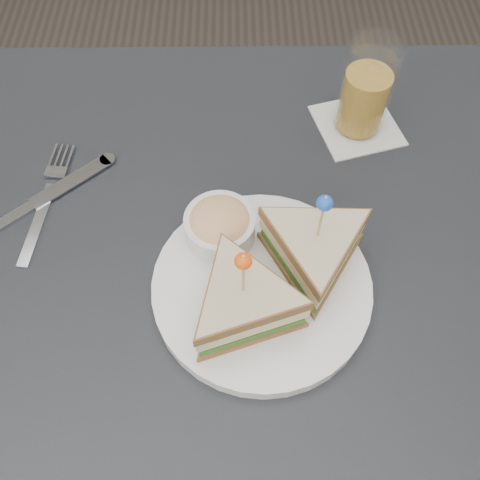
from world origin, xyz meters
name	(u,v)px	position (x,y,z in m)	size (l,w,h in m)	color
ground_plane	(236,421)	(0.00, 0.00, 0.00)	(3.50, 3.50, 0.00)	#3F3833
table	(232,298)	(0.00, 0.00, 0.67)	(0.80, 0.80, 0.75)	black
plate_meal	(269,273)	(0.04, -0.03, 0.79)	(0.30, 0.29, 0.15)	white
cutlery_fork	(48,196)	(-0.24, 0.11, 0.75)	(0.04, 0.19, 0.01)	silver
cutlery_knife	(39,201)	(-0.25, 0.10, 0.75)	(0.17, 0.15, 0.01)	#BABCC5
drink_set	(365,93)	(0.18, 0.23, 0.81)	(0.13, 0.13, 0.14)	silver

